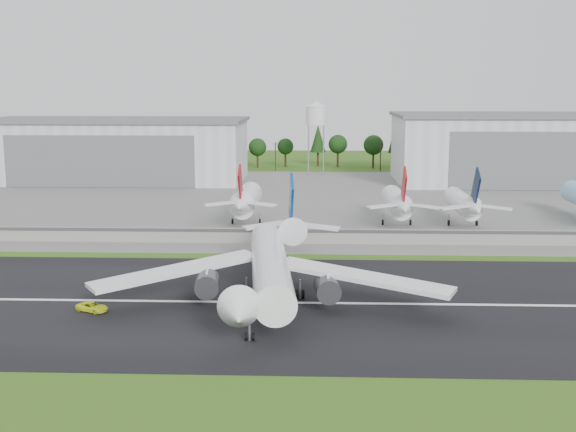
{
  "coord_description": "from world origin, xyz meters",
  "views": [
    {
      "loc": [
        -5.04,
        -102.22,
        34.31
      ],
      "look_at": [
        -10.54,
        40.0,
        9.0
      ],
      "focal_mm": 45.0,
      "sensor_mm": 36.0,
      "label": 1
    }
  ],
  "objects_px": {
    "main_airliner": "(270,274)",
    "parked_jet_red_a": "(245,201)",
    "parked_jet_navy": "(465,204)",
    "parked_jet_red_b": "(398,203)",
    "ground_vehicle": "(92,307)"
  },
  "relations": [
    {
      "from": "parked_jet_navy",
      "to": "parked_jet_red_a",
      "type": "bearing_deg",
      "value": 179.92
    },
    {
      "from": "parked_jet_red_b",
      "to": "parked_jet_navy",
      "type": "xyz_separation_m",
      "value": [
        16.59,
        -0.03,
        -0.17
      ]
    },
    {
      "from": "main_airliner",
      "to": "parked_jet_navy",
      "type": "xyz_separation_m",
      "value": [
        44.4,
        66.94,
        0.99
      ]
    },
    {
      "from": "parked_jet_red_a",
      "to": "ground_vehicle",
      "type": "bearing_deg",
      "value": -103.16
    },
    {
      "from": "main_airliner",
      "to": "ground_vehicle",
      "type": "height_order",
      "value": "main_airliner"
    },
    {
      "from": "main_airliner",
      "to": "parked_jet_red_a",
      "type": "relative_size",
      "value": 1.89
    },
    {
      "from": "main_airliner",
      "to": "parked_jet_red_b",
      "type": "height_order",
      "value": "main_airliner"
    },
    {
      "from": "parked_jet_navy",
      "to": "parked_jet_red_b",
      "type": "bearing_deg",
      "value": 179.88
    },
    {
      "from": "ground_vehicle",
      "to": "parked_jet_red_b",
      "type": "relative_size",
      "value": 0.16
    },
    {
      "from": "main_airliner",
      "to": "parked_jet_navy",
      "type": "distance_m",
      "value": 80.33
    },
    {
      "from": "main_airliner",
      "to": "parked_jet_red_b",
      "type": "relative_size",
      "value": 1.89
    },
    {
      "from": "ground_vehicle",
      "to": "parked_jet_red_a",
      "type": "relative_size",
      "value": 0.16
    },
    {
      "from": "parked_jet_red_a",
      "to": "parked_jet_navy",
      "type": "distance_m",
      "value": 54.81
    },
    {
      "from": "main_airliner",
      "to": "parked_jet_navy",
      "type": "height_order",
      "value": "main_airliner"
    },
    {
      "from": "parked_jet_red_b",
      "to": "parked_jet_red_a",
      "type": "bearing_deg",
      "value": 179.93
    }
  ]
}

